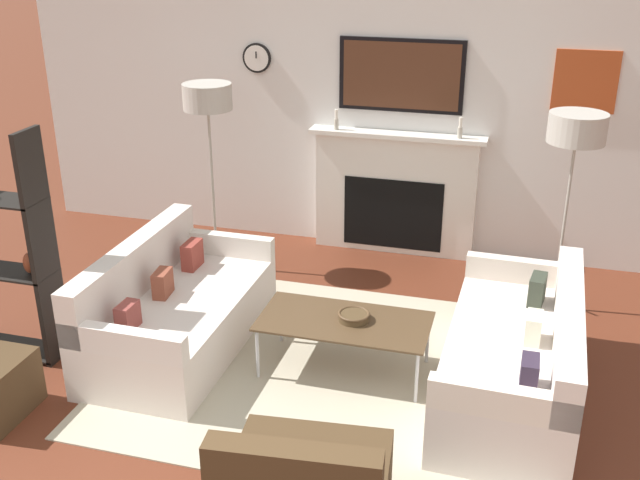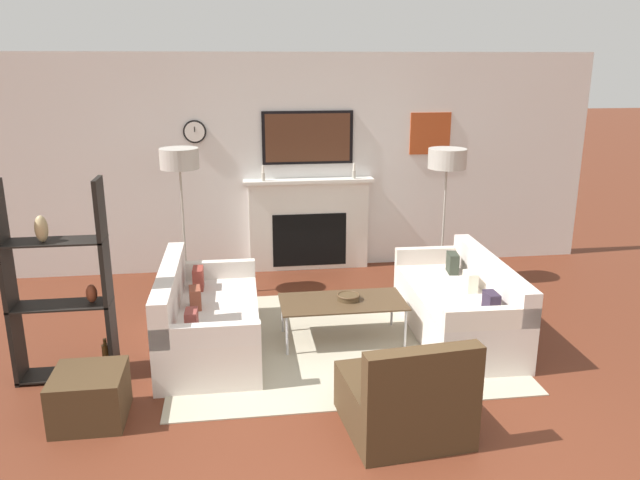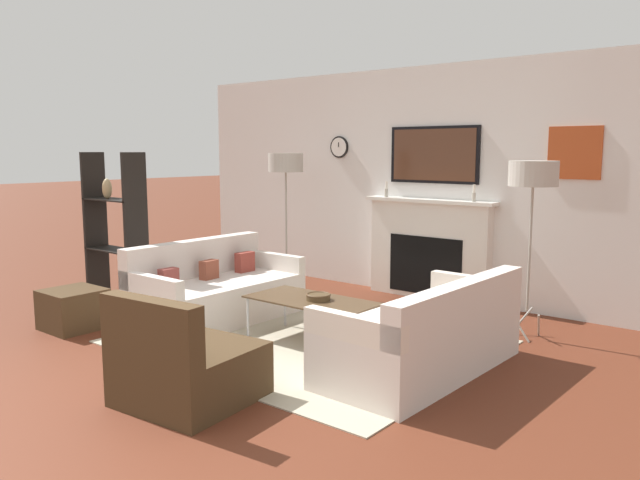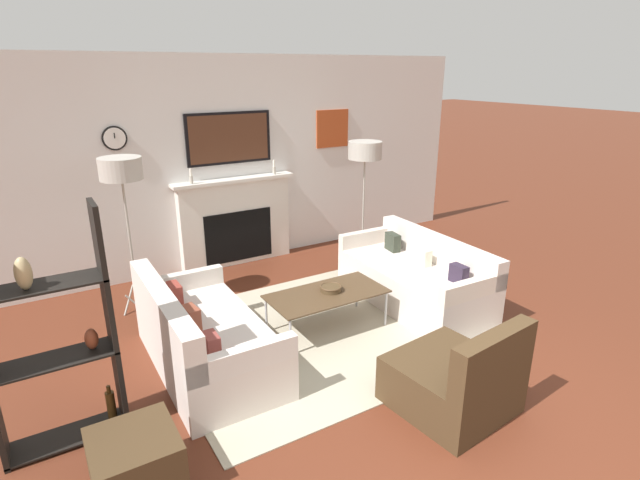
{
  "view_description": "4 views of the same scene",
  "coord_description": "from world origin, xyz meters",
  "px_view_note": "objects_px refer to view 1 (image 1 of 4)",
  "views": [
    {
      "loc": [
        1.11,
        -1.99,
        2.94
      ],
      "look_at": [
        -0.23,
        2.83,
        0.82
      ],
      "focal_mm": 42.0,
      "sensor_mm": 36.0,
      "label": 1
    },
    {
      "loc": [
        -0.91,
        -3.0,
        2.61
      ],
      "look_at": [
        -0.13,
        2.67,
        0.95
      ],
      "focal_mm": 35.0,
      "sensor_mm": 36.0,
      "label": 2
    },
    {
      "loc": [
        3.55,
        -1.75,
        1.72
      ],
      "look_at": [
        -0.15,
        2.81,
        0.88
      ],
      "focal_mm": 35.0,
      "sensor_mm": 36.0,
      "label": 3
    },
    {
      "loc": [
        -2.36,
        -1.39,
        2.53
      ],
      "look_at": [
        0.29,
        2.96,
        0.77
      ],
      "focal_mm": 28.0,
      "sensor_mm": 36.0,
      "label": 4
    }
  ],
  "objects_px": {
    "decorative_bowl": "(354,316)",
    "floor_lamp_right": "(577,131)",
    "floor_lamp_left": "(207,100)",
    "couch_left": "(175,313)",
    "couch_right": "(516,361)",
    "coffee_table": "(344,323)"
  },
  "relations": [
    {
      "from": "decorative_bowl",
      "to": "floor_lamp_right",
      "type": "relative_size",
      "value": 0.14
    },
    {
      "from": "decorative_bowl",
      "to": "floor_lamp_left",
      "type": "relative_size",
      "value": 0.13
    },
    {
      "from": "decorative_bowl",
      "to": "floor_lamp_left",
      "type": "xyz_separation_m",
      "value": [
        -1.62,
        1.36,
        1.12
      ]
    },
    {
      "from": "couch_left",
      "to": "floor_lamp_right",
      "type": "xyz_separation_m",
      "value": [
        2.74,
        1.39,
        1.22
      ]
    },
    {
      "from": "couch_right",
      "to": "floor_lamp_left",
      "type": "xyz_separation_m",
      "value": [
        -2.72,
        1.39,
        1.28
      ]
    },
    {
      "from": "couch_right",
      "to": "floor_lamp_left",
      "type": "bearing_deg",
      "value": 152.9
    },
    {
      "from": "couch_left",
      "to": "floor_lamp_left",
      "type": "bearing_deg",
      "value": 100.74
    },
    {
      "from": "coffee_table",
      "to": "floor_lamp_right",
      "type": "distance_m",
      "value": 2.29
    },
    {
      "from": "floor_lamp_left",
      "to": "floor_lamp_right",
      "type": "distance_m",
      "value": 3.0
    },
    {
      "from": "couch_left",
      "to": "couch_right",
      "type": "height_order",
      "value": "couch_left"
    },
    {
      "from": "decorative_bowl",
      "to": "couch_left",
      "type": "bearing_deg",
      "value": -178.8
    },
    {
      "from": "couch_right",
      "to": "coffee_table",
      "type": "xyz_separation_m",
      "value": [
        -1.17,
        0.01,
        0.1
      ]
    },
    {
      "from": "couch_left",
      "to": "couch_right",
      "type": "distance_m",
      "value": 2.46
    },
    {
      "from": "couch_right",
      "to": "floor_lamp_left",
      "type": "height_order",
      "value": "floor_lamp_left"
    },
    {
      "from": "couch_left",
      "to": "floor_lamp_left",
      "type": "xyz_separation_m",
      "value": [
        -0.26,
        1.39,
        1.28
      ]
    },
    {
      "from": "floor_lamp_left",
      "to": "floor_lamp_right",
      "type": "bearing_deg",
      "value": -0.0
    },
    {
      "from": "floor_lamp_left",
      "to": "decorative_bowl",
      "type": "bearing_deg",
      "value": -40.17
    },
    {
      "from": "couch_left",
      "to": "coffee_table",
      "type": "xyz_separation_m",
      "value": [
        1.29,
        0.01,
        0.1
      ]
    },
    {
      "from": "couch_right",
      "to": "decorative_bowl",
      "type": "relative_size",
      "value": 8.35
    },
    {
      "from": "couch_right",
      "to": "coffee_table",
      "type": "relative_size",
      "value": 1.57
    },
    {
      "from": "couch_right",
      "to": "decorative_bowl",
      "type": "xyz_separation_m",
      "value": [
        -1.11,
        0.03,
        0.15
      ]
    },
    {
      "from": "floor_lamp_left",
      "to": "coffee_table",
      "type": "bearing_deg",
      "value": -41.73
    }
  ]
}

